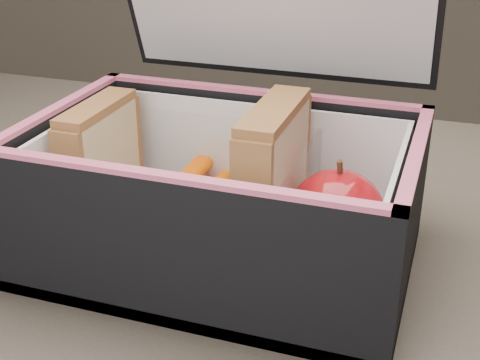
% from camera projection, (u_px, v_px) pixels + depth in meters
% --- Properties ---
extents(lunch_bag, '(0.28, 0.25, 0.27)m').
position_uv_depth(lunch_bag, '(225.00, 186.00, 0.50)').
color(lunch_bag, black).
rests_on(lunch_bag, kitchen_table).
extents(plastic_tub, '(0.19, 0.13, 0.08)m').
position_uv_depth(plastic_tub, '(184.00, 190.00, 0.51)').
color(plastic_tub, white).
rests_on(plastic_tub, lunch_bag).
extents(sandwich_left, '(0.02, 0.09, 0.10)m').
position_uv_depth(sandwich_left, '(101.00, 162.00, 0.53)').
color(sandwich_left, tan).
rests_on(sandwich_left, plastic_tub).
extents(sandwich_right, '(0.03, 0.10, 0.11)m').
position_uv_depth(sandwich_right, '(273.00, 179.00, 0.49)').
color(sandwich_right, tan).
rests_on(sandwich_right, plastic_tub).
extents(carrot_sticks, '(0.05, 0.14, 0.03)m').
position_uv_depth(carrot_sticks, '(192.00, 201.00, 0.54)').
color(carrot_sticks, '#FA5200').
rests_on(carrot_sticks, plastic_tub).
extents(paper_napkin, '(0.09, 0.09, 0.01)m').
position_uv_depth(paper_napkin, '(336.00, 254.00, 0.49)').
color(paper_napkin, white).
rests_on(paper_napkin, lunch_bag).
extents(red_apple, '(0.09, 0.09, 0.07)m').
position_uv_depth(red_apple, '(337.00, 213.00, 0.48)').
color(red_apple, '#91000C').
rests_on(red_apple, paper_napkin).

